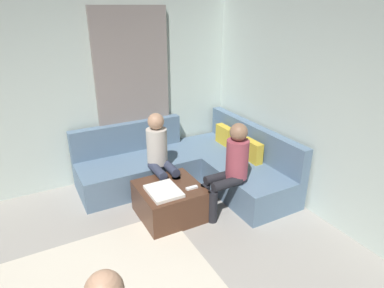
# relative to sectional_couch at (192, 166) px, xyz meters

# --- Properties ---
(wall_left) EXTENTS (0.12, 6.00, 2.70)m
(wall_left) POSITION_rel_sectional_couch_xyz_m (-0.86, -1.88, 1.07)
(wall_left) COLOR silver
(wall_left) RESTS_ON ground_plane
(curtain_panel) EXTENTS (0.06, 1.10, 2.50)m
(curtain_panel) POSITION_rel_sectional_couch_xyz_m (-0.76, -0.58, 0.97)
(curtain_panel) COLOR gray
(curtain_panel) RESTS_ON ground_plane
(sectional_couch) EXTENTS (2.10, 2.55, 0.87)m
(sectional_couch) POSITION_rel_sectional_couch_xyz_m (0.00, 0.00, 0.00)
(sectional_couch) COLOR slate
(sectional_couch) RESTS_ON ground_plane
(ottoman) EXTENTS (0.76, 0.76, 0.42)m
(ottoman) POSITION_rel_sectional_couch_xyz_m (0.61, -0.66, -0.07)
(ottoman) COLOR #4C2D1E
(ottoman) RESTS_ON ground_plane
(folded_blanket) EXTENTS (0.44, 0.36, 0.04)m
(folded_blanket) POSITION_rel_sectional_couch_xyz_m (0.71, -0.78, 0.16)
(folded_blanket) COLOR white
(folded_blanket) RESTS_ON ottoman
(coffee_mug) EXTENTS (0.08, 0.08, 0.10)m
(coffee_mug) POSITION_rel_sectional_couch_xyz_m (0.39, -0.48, 0.19)
(coffee_mug) COLOR #334C72
(coffee_mug) RESTS_ON ottoman
(game_remote) EXTENTS (0.05, 0.15, 0.02)m
(game_remote) POSITION_rel_sectional_couch_xyz_m (0.79, -0.44, 0.15)
(game_remote) COLOR white
(game_remote) RESTS_ON ottoman
(person_on_couch_back) EXTENTS (0.30, 0.60, 1.20)m
(person_on_couch_back) POSITION_rel_sectional_couch_xyz_m (0.89, 0.06, 0.38)
(person_on_couch_back) COLOR black
(person_on_couch_back) RESTS_ON ground_plane
(person_on_couch_side) EXTENTS (0.60, 0.30, 1.20)m
(person_on_couch_side) POSITION_rel_sectional_couch_xyz_m (0.15, -0.57, 0.38)
(person_on_couch_side) COLOR #2D3347
(person_on_couch_side) RESTS_ON ground_plane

